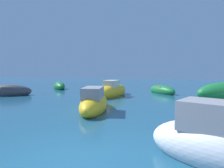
% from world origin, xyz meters
% --- Properties ---
extents(ground, '(80.00, 80.00, 0.00)m').
position_xyz_m(ground, '(0.00, 0.00, 0.00)').
color(ground, '#1E5170').
extents(moored_boat_0, '(3.76, 2.91, 1.16)m').
position_xyz_m(moored_boat_0, '(-10.30, 9.41, 0.32)').
color(moored_boat_0, '#3F3F47').
rests_on(moored_boat_0, ground).
extents(moored_boat_1, '(2.83, 3.27, 0.94)m').
position_xyz_m(moored_boat_1, '(1.78, 14.16, 0.26)').
color(moored_boat_1, '#197233').
rests_on(moored_boat_1, ground).
extents(moored_boat_2, '(1.96, 4.16, 1.50)m').
position_xyz_m(moored_boat_2, '(-1.52, 5.60, 0.40)').
color(moored_boat_2, gold).
rests_on(moored_boat_2, ground).
extents(moored_boat_4, '(2.04, 4.61, 1.55)m').
position_xyz_m(moored_boat_4, '(-2.00, 11.37, 0.40)').
color(moored_boat_4, gold).
rests_on(moored_boat_4, ground).
extents(moored_boat_5, '(2.86, 3.12, 1.00)m').
position_xyz_m(moored_boat_5, '(-9.11, 15.45, 0.28)').
color(moored_boat_5, '#197233').
rests_on(moored_boat_5, ground).
extents(moored_boat_6, '(3.69, 2.71, 1.68)m').
position_xyz_m(moored_boat_6, '(3.21, 0.93, 0.44)').
color(moored_boat_6, white).
rests_on(moored_boat_6, ground).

